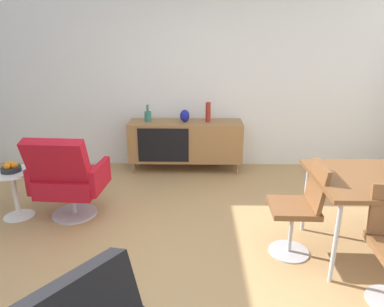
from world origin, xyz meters
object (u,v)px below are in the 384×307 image
at_px(vase_ceramic_small, 208,112).
at_px(lounge_chair_red, 67,177).
at_px(vase_cobalt, 185,116).
at_px(vase_sculptural_dark, 148,116).
at_px(sideboard, 185,141).
at_px(side_table_round, 15,189).
at_px(dining_chair_near_window, 301,206).
at_px(fruit_bowl, 11,168).

distance_m(vase_ceramic_small, lounge_chair_red, 2.12).
bearing_deg(vase_cobalt, vase_sculptural_dark, 180.00).
bearing_deg(lounge_chair_red, vase_cobalt, 50.95).
bearing_deg(lounge_chair_red, vase_ceramic_small, 43.96).
relative_size(sideboard, side_table_round, 3.08).
height_order(sideboard, vase_cobalt, vase_cobalt).
xyz_separation_m(vase_sculptural_dark, lounge_chair_red, (-0.65, -1.45, -0.33)).
distance_m(sideboard, vase_ceramic_small, 0.53).
relative_size(vase_sculptural_dark, dining_chair_near_window, 0.28).
relative_size(sideboard, vase_ceramic_small, 5.78).
xyz_separation_m(dining_chair_near_window, lounge_chair_red, (-2.25, 0.60, -0.00)).
distance_m(sideboard, fruit_bowl, 2.28).
height_order(vase_cobalt, dining_chair_near_window, vase_cobalt).
relative_size(vase_sculptural_dark, vase_ceramic_small, 0.86).
relative_size(vase_cobalt, lounge_chair_red, 0.18).
xyz_separation_m(vase_cobalt, vase_sculptural_dark, (-0.52, 0.00, -0.01)).
height_order(sideboard, vase_sculptural_dark, vase_sculptural_dark).
bearing_deg(fruit_bowl, side_table_round, 105.32).
xyz_separation_m(lounge_chair_red, fruit_bowl, (-0.59, 0.02, 0.09)).
distance_m(vase_cobalt, vase_ceramic_small, 0.33).
xyz_separation_m(sideboard, fruit_bowl, (-1.77, -1.42, 0.12)).
bearing_deg(vase_sculptural_dark, vase_cobalt, 0.00).
distance_m(dining_chair_near_window, fruit_bowl, 2.91).
height_order(vase_sculptural_dark, vase_ceramic_small, vase_ceramic_small).
bearing_deg(side_table_round, dining_chair_near_window, -12.44).
xyz_separation_m(vase_ceramic_small, lounge_chair_red, (-1.50, -1.45, -0.39)).
bearing_deg(side_table_round, fruit_bowl, -74.68).
bearing_deg(dining_chair_near_window, lounge_chair_red, 164.96).
bearing_deg(vase_sculptural_dark, fruit_bowl, -131.14).
relative_size(sideboard, vase_cobalt, 9.31).
height_order(dining_chair_near_window, side_table_round, dining_chair_near_window).
bearing_deg(sideboard, vase_ceramic_small, 0.34).
relative_size(vase_sculptural_dark, lounge_chair_red, 0.25).
relative_size(vase_sculptural_dark, fruit_bowl, 1.19).
distance_m(vase_cobalt, lounge_chair_red, 1.89).
bearing_deg(dining_chair_near_window, sideboard, 117.55).
height_order(vase_sculptural_dark, side_table_round, vase_sculptural_dark).
bearing_deg(lounge_chair_red, sideboard, 50.72).
height_order(sideboard, side_table_round, sideboard).
relative_size(vase_cobalt, vase_ceramic_small, 0.62).
height_order(vase_sculptural_dark, lounge_chair_red, vase_sculptural_dark).
bearing_deg(vase_ceramic_small, lounge_chair_red, -136.04).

